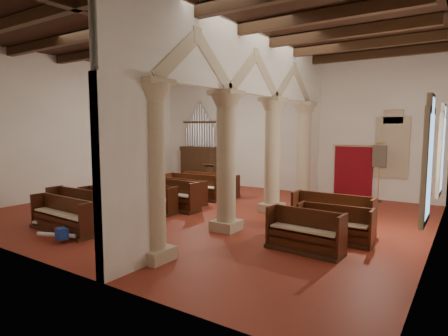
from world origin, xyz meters
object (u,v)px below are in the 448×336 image
processional_banner (378,182)px  aisle_pew_0 (305,238)px  pipe_organ (200,158)px  nave_pew_0 (63,221)px  lectern (210,178)px

processional_banner → aisle_pew_0: (-0.19, -7.53, -0.46)m
pipe_organ → nave_pew_0: pipe_organ is taller
lectern → nave_pew_0: (1.08, -8.80, -0.19)m
lectern → pipe_organ: bearing=130.4°
processional_banner → nave_pew_0: bearing=-112.4°
pipe_organ → aisle_pew_0: bearing=-40.1°
pipe_organ → processional_banner: pipe_organ is taller
lectern → nave_pew_0: bearing=-97.4°
lectern → nave_pew_0: lectern is taller
nave_pew_0 → processional_banner: bearing=58.3°
lectern → processional_banner: 7.83m
pipe_organ → lectern: size_ratio=3.52×
processional_banner → nave_pew_0: size_ratio=0.95×
processional_banner → aisle_pew_0: 7.55m
processional_banner → nave_pew_0: 11.84m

